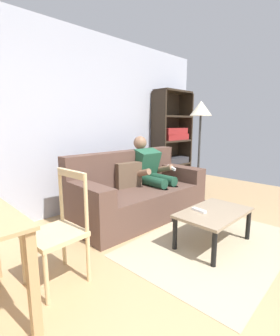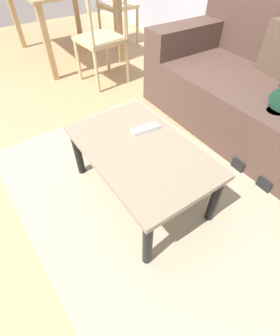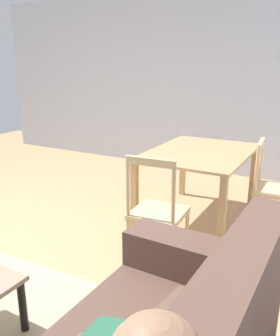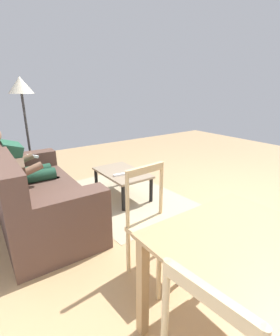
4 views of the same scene
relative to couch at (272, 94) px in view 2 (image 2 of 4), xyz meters
name	(u,v)px [view 2 (image 2 of 4)]	position (x,y,z in m)	size (l,w,h in m)	color
couch	(272,94)	(0.00, 0.00, 0.00)	(2.01, 0.95, 0.93)	brown
coffee_table	(140,156)	(0.00, -1.24, 0.00)	(0.87, 0.54, 0.39)	gray
tv_remote	(145,129)	(-0.12, -1.12, 0.06)	(0.05, 0.17, 0.02)	white
dining_chair_near_wall	(116,6)	(-2.52, 0.11, 0.13)	(0.46, 0.46, 0.93)	#D1B27F
dining_chair_facing_couch	(102,38)	(-1.53, -0.64, 0.12)	(0.45, 0.45, 0.95)	#D1B27F
area_rug	(140,192)	(0.00, -1.24, -0.33)	(2.00, 1.40, 0.01)	tan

